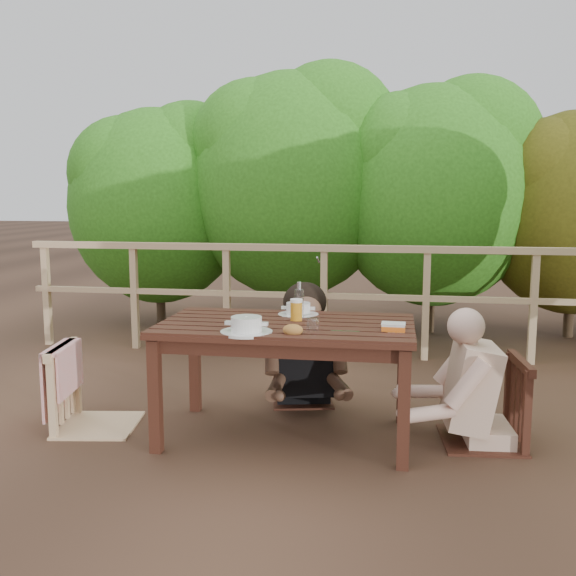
% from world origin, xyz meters
% --- Properties ---
extents(ground, '(60.00, 60.00, 0.00)m').
position_xyz_m(ground, '(0.00, 0.00, 0.00)').
color(ground, '#523525').
rests_on(ground, ground).
extents(table, '(1.49, 0.84, 0.69)m').
position_xyz_m(table, '(0.00, 0.00, 0.34)').
color(table, '#331810').
rests_on(table, ground).
extents(chair_left, '(0.56, 0.56, 0.99)m').
position_xyz_m(chair_left, '(-1.20, -0.04, 0.49)').
color(chair_left, tan).
rests_on(chair_left, ground).
extents(chair_far, '(0.49, 0.49, 0.83)m').
position_xyz_m(chair_far, '(-0.00, 0.67, 0.42)').
color(chair_far, '#331810').
rests_on(chair_far, ground).
extents(chair_right, '(0.51, 0.51, 0.96)m').
position_xyz_m(chair_right, '(1.15, 0.10, 0.48)').
color(chair_right, '#331810').
rests_on(chair_right, ground).
extents(woman, '(0.66, 0.75, 1.32)m').
position_xyz_m(woman, '(-0.00, 0.69, 0.66)').
color(woman, black).
rests_on(woman, ground).
extents(diner_right, '(0.69, 0.58, 1.32)m').
position_xyz_m(diner_right, '(1.18, 0.10, 0.66)').
color(diner_right, '#CBA58A').
rests_on(diner_right, ground).
extents(railing, '(5.60, 0.10, 1.01)m').
position_xyz_m(railing, '(0.00, 2.00, 0.51)').
color(railing, tan).
rests_on(railing, ground).
extents(hedge_row, '(6.60, 1.60, 3.80)m').
position_xyz_m(hedge_row, '(0.40, 3.20, 1.90)').
color(hedge_row, '#2B6918').
rests_on(hedge_row, ground).
extents(soup_near, '(0.29, 0.29, 0.10)m').
position_xyz_m(soup_near, '(-0.18, -0.28, 0.74)').
color(soup_near, white).
rests_on(soup_near, table).
extents(soup_far, '(0.26, 0.26, 0.09)m').
position_xyz_m(soup_far, '(0.03, 0.28, 0.73)').
color(soup_far, white).
rests_on(soup_far, table).
extents(bread_roll, '(0.11, 0.09, 0.07)m').
position_xyz_m(bread_roll, '(0.08, -0.29, 0.72)').
color(bread_roll, '#AF6F2A').
rests_on(bread_roll, table).
extents(beer_glass, '(0.07, 0.07, 0.14)m').
position_xyz_m(beer_glass, '(0.05, 0.08, 0.76)').
color(beer_glass, orange).
rests_on(beer_glass, table).
extents(bottle, '(0.06, 0.06, 0.24)m').
position_xyz_m(bottle, '(0.05, 0.15, 0.81)').
color(bottle, white).
rests_on(bottle, table).
extents(tumbler, '(0.07, 0.07, 0.08)m').
position_xyz_m(tumbler, '(0.18, -0.18, 0.73)').
color(tumbler, silver).
rests_on(tumbler, table).
extents(butter_tub, '(0.14, 0.10, 0.06)m').
position_xyz_m(butter_tub, '(0.62, -0.12, 0.72)').
color(butter_tub, white).
rests_on(butter_tub, table).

